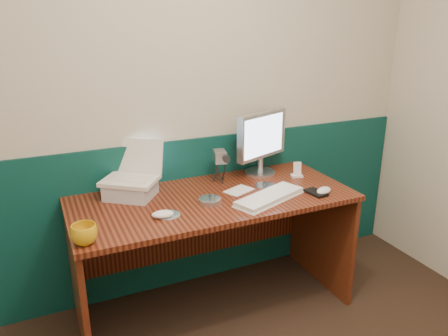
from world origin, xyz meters
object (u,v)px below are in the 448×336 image
mug (84,234)px  keyboard (269,198)px  laptop (129,162)px  desk (214,254)px  monitor (261,143)px  camcorder (220,166)px

mug → keyboard: bearing=5.3°
laptop → mug: laptop is taller
desk → keyboard: 0.50m
laptop → monitor: bearing=39.6°
keyboard → mug: mug is taller
laptop → mug: size_ratio=2.47×
keyboard → camcorder: camcorder is taller
laptop → keyboard: bearing=9.5°
laptop → keyboard: 0.81m
laptop → mug: 0.58m
laptop → camcorder: laptop is taller
mug → laptop: bearing=55.4°
keyboard → camcorder: size_ratio=2.05×
monitor → camcorder: monitor is taller
laptop → keyboard: (0.70, -0.36, -0.20)m
laptop → keyboard: size_ratio=0.67×
laptop → keyboard: laptop is taller
desk → keyboard: size_ratio=3.64×
desk → keyboard: keyboard is taller
desk → mug: 0.89m
monitor → desk: bearing=-172.9°
desk → laptop: (-0.43, 0.19, 0.59)m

